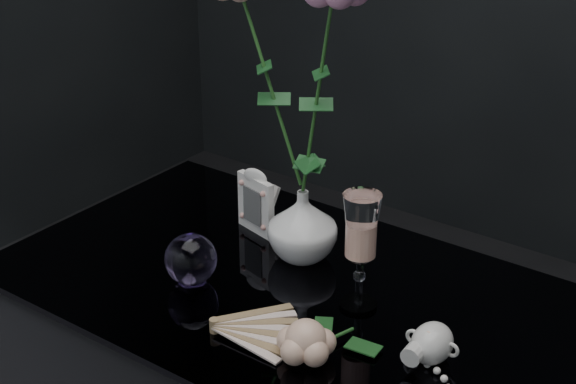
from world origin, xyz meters
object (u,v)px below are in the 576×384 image
Objects in this scene: vase at (302,225)px; picture_frame at (256,200)px; wine_glass at (360,252)px; loose_rose at (306,341)px; pearl_jar at (432,342)px; paperweight at (191,259)px.

vase and picture_frame have the same top height.
wine_glass reaches higher than loose_rose.
wine_glass is at bearing 119.28° from loose_rose.
pearl_jar is (0.32, -0.13, -0.03)m from vase.
pearl_jar is at bearing 5.94° from paperweight.
picture_frame is at bearing 160.14° from wine_glass.
paperweight is 0.46× the size of loose_rose.
paperweight is at bearing -177.27° from pearl_jar.
wine_glass is at bearing 21.19° from paperweight.
vase reaches higher than loose_rose.
wine_glass reaches higher than pearl_jar.
loose_rose is (0.18, -0.24, -0.03)m from vase.
wine_glass is 0.29m from paperweight.
paperweight reaches higher than pearl_jar.
loose_rose is 0.89× the size of pearl_jar.
wine_glass is 2.25× the size of paperweight.
vase is at bearing 155.23° from wine_glass.
paperweight is 0.41× the size of pearl_jar.
loose_rose is (0.01, -0.17, -0.07)m from wine_glass.
wine_glass is 0.92× the size of pearl_jar.
wine_glass is (0.16, -0.08, 0.03)m from vase.
picture_frame is at bearing 167.00° from vase.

